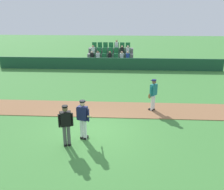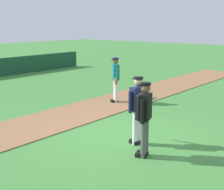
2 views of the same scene
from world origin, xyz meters
name	(u,v)px [view 2 (image 2 of 2)]	position (x,y,z in m)	size (l,w,h in m)	color
ground_plane	(124,137)	(0.00, 0.00, 0.00)	(80.00, 80.00, 0.00)	#42843A
infield_dirt_path	(58,119)	(0.00, 2.69, 0.01)	(28.00, 2.22, 0.03)	#936642
batter_navy_jersey	(138,108)	(-0.21, -0.61, 0.97)	(0.58, 0.80, 1.76)	white
umpire_home_plate	(144,115)	(-0.80, -1.18, 1.00)	(0.56, 0.40, 1.76)	#4C4C4C
runner_teal_jersey	(116,78)	(3.00, 2.67, 0.96)	(0.53, 0.53, 1.76)	white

